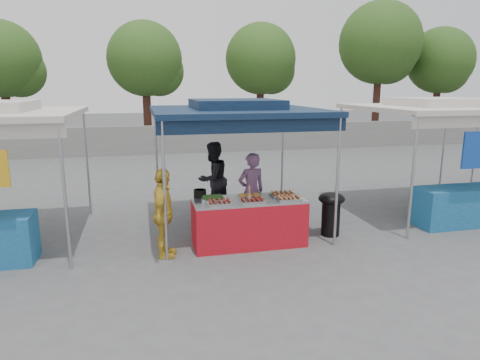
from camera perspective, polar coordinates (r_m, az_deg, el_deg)
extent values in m
plane|color=#4E4E50|center=(7.99, 0.99, -8.28)|extent=(80.00, 80.00, 0.00)
cube|color=slate|center=(18.47, -7.40, 5.42)|extent=(40.00, 0.25, 1.20)
cylinder|color=#A3A3A9|center=(6.96, -10.02, -1.70)|extent=(0.05, 0.05, 2.30)
cylinder|color=#A3A3A9|center=(7.71, 12.82, -0.44)|extent=(0.05, 0.05, 2.30)
cylinder|color=#A3A3A9|center=(9.89, -11.04, 2.45)|extent=(0.05, 0.05, 2.30)
cylinder|color=#A3A3A9|center=(10.44, 5.66, 3.13)|extent=(0.05, 0.05, 2.30)
cube|color=#0E1F38|center=(8.46, -0.62, 9.21)|extent=(3.20, 3.20, 0.10)
cube|color=#0E1F38|center=(8.45, -0.63, 10.09)|extent=(1.65, 1.65, 0.18)
cube|color=#0E1F38|center=(7.02, 2.06, 7.30)|extent=(3.20, 0.04, 0.25)
cylinder|color=#A3A3A9|center=(7.05, -22.29, -2.28)|extent=(0.05, 0.05, 2.30)
cylinder|color=#A3A3A9|center=(9.96, -19.70, 2.01)|extent=(0.05, 0.05, 2.30)
cylinder|color=#A3A3A9|center=(8.47, 22.00, 0.09)|extent=(0.05, 0.05, 2.30)
cylinder|color=#A3A3A9|center=(11.01, 13.09, 3.35)|extent=(0.05, 0.05, 2.30)
cylinder|color=#A3A3A9|center=(12.62, 25.45, 3.60)|extent=(0.05, 0.05, 2.30)
cube|color=beige|center=(10.41, 24.65, 8.70)|extent=(3.20, 3.20, 0.10)
cube|color=beige|center=(10.40, 24.71, 9.41)|extent=(1.65, 1.65, 0.18)
cube|color=#1B5A8D|center=(9.93, 27.12, -3.12)|extent=(1.80, 0.70, 0.80)
cylinder|color=#A3A3A9|center=(13.26, 28.84, 3.63)|extent=(0.05, 0.05, 2.30)
cylinder|color=#381D15|center=(21.35, -28.61, 8.11)|extent=(0.36, 0.36, 3.54)
sphere|color=#2E511B|center=(21.35, -29.23, 13.91)|extent=(3.24, 3.24, 3.24)
sphere|color=#2E511B|center=(21.38, -27.36, 12.73)|extent=(2.22, 2.22, 2.22)
cylinder|color=#381D15|center=(19.99, -12.28, 9.20)|extent=(0.36, 0.36, 3.58)
sphere|color=#2E511B|center=(20.00, -12.58, 15.49)|extent=(3.27, 3.27, 3.27)
sphere|color=#2E511B|center=(20.20, -10.76, 14.08)|extent=(2.25, 2.25, 2.25)
cylinder|color=#381D15|center=(21.17, 2.70, 9.74)|extent=(0.36, 0.36, 3.67)
sphere|color=#2E511B|center=(21.18, 2.76, 15.84)|extent=(3.35, 3.35, 3.35)
sphere|color=#2E511B|center=(21.52, 4.18, 14.37)|extent=(2.30, 2.30, 2.30)
cylinder|color=#381D15|center=(23.13, 17.73, 10.32)|extent=(0.36, 0.36, 4.40)
sphere|color=#2E511B|center=(23.21, 18.19, 16.99)|extent=(4.02, 4.02, 4.02)
sphere|color=#2E511B|center=(23.64, 19.11, 15.30)|extent=(2.77, 2.77, 2.77)
cylinder|color=#381D15|center=(25.37, 24.65, 9.13)|extent=(0.36, 0.36, 3.70)
sphere|color=#2E511B|center=(25.39, 25.12, 14.24)|extent=(3.38, 3.38, 3.38)
sphere|color=#2E511B|center=(25.89, 25.81, 12.95)|extent=(2.33, 2.33, 2.33)
cube|color=#A80F1B|center=(7.76, 1.18, -5.74)|extent=(2.00, 0.80, 0.81)
cube|color=#A3A3A9|center=(7.64, 1.20, -2.71)|extent=(2.00, 0.80, 0.04)
cube|color=#ADAEB2|center=(7.29, -2.72, -3.12)|extent=(0.42, 0.30, 0.05)
cube|color=maroon|center=(7.28, -2.73, -2.84)|extent=(0.35, 0.25, 0.02)
cube|color=#ADAEB2|center=(7.41, 1.66, -2.85)|extent=(0.42, 0.30, 0.05)
cube|color=maroon|center=(7.40, 1.67, -2.57)|extent=(0.35, 0.25, 0.02)
cube|color=#ADAEB2|center=(7.60, 6.48, -2.53)|extent=(0.42, 0.30, 0.05)
cube|color=#985634|center=(7.59, 6.48, -2.26)|extent=(0.35, 0.25, 0.02)
cube|color=#ADAEB2|center=(7.58, -3.65, -2.51)|extent=(0.42, 0.30, 0.05)
cube|color=#264C1A|center=(7.57, -3.65, -2.24)|extent=(0.35, 0.25, 0.02)
cube|color=#ADAEB2|center=(7.71, 1.26, -2.22)|extent=(0.42, 0.30, 0.05)
cube|color=#B87C20|center=(7.71, 1.26, -1.96)|extent=(0.35, 0.25, 0.02)
cube|color=#ADAEB2|center=(7.86, 5.67, -2.00)|extent=(0.42, 0.30, 0.05)
cube|color=#985634|center=(7.85, 5.67, -1.74)|extent=(0.35, 0.25, 0.02)
cylinder|color=black|center=(7.81, -5.36, -1.77)|extent=(0.23, 0.23, 0.13)
cylinder|color=#A3A3A9|center=(7.38, 1.23, -2.65)|extent=(0.09, 0.09, 0.11)
cylinder|color=black|center=(8.43, 11.99, -5.00)|extent=(0.35, 0.35, 0.68)
ellipsoid|color=black|center=(8.32, 12.11, -2.40)|extent=(0.50, 0.50, 0.23)
cube|color=navy|center=(8.29, -3.06, -6.46)|extent=(0.48, 0.34, 0.29)
cube|color=navy|center=(8.48, 2.64, -5.88)|extent=(0.55, 0.38, 0.33)
cube|color=navy|center=(8.38, 2.66, -3.78)|extent=(0.53, 0.37, 0.32)
imported|color=#774C71|center=(8.47, 1.52, -1.56)|extent=(0.63, 0.47, 1.56)
imported|color=black|center=(9.43, -3.63, 0.14)|extent=(1.01, 0.97, 1.64)
imported|color=gold|center=(7.21, -10.18, -4.43)|extent=(0.56, 0.95, 1.52)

